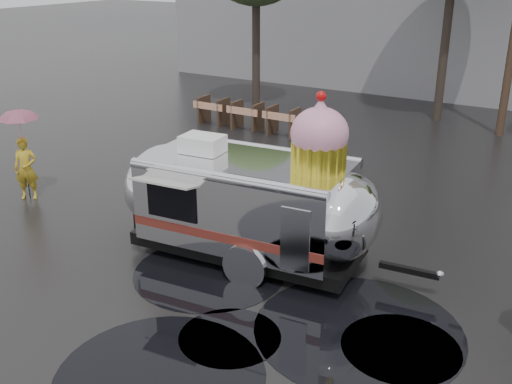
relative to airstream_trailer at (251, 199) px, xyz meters
The scene contains 6 objects.
ground 2.03m from the airstream_trailer, 83.58° to the right, with size 120.00×120.00×0.00m, color black.
puddles 3.50m from the airstream_trailer, 50.19° to the right, with size 7.97×6.49×0.01m.
barricade_row 10.03m from the airstream_trailer, 122.54° to the left, with size 4.30×0.80×1.00m.
airstream_trailer is the anchor object (origin of this frame).
person_left 6.73m from the airstream_trailer, behind, with size 0.59×0.39×1.64m, color gold.
umbrella_pink 6.75m from the airstream_trailer, behind, with size 1.25×1.25×2.40m.
Camera 1 is at (5.74, -8.04, 5.91)m, focal length 42.00 mm.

